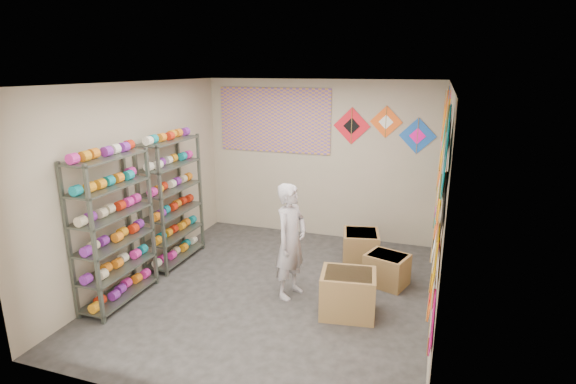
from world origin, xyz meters
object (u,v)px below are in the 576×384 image
(shelf_rack_front, at_px, (113,230))
(carton_b, at_px, (387,270))
(shelf_rack_back, at_px, (172,201))
(carton_c, at_px, (361,248))
(carton_a, at_px, (348,294))
(shopkeeper, at_px, (291,241))

(shelf_rack_front, height_order, carton_b, shelf_rack_front)
(carton_b, bearing_deg, shelf_rack_back, -157.75)
(shelf_rack_front, distance_m, carton_b, 3.60)
(shelf_rack_back, relative_size, carton_b, 3.58)
(shelf_rack_front, height_order, shelf_rack_back, same)
(shelf_rack_back, relative_size, carton_c, 3.31)
(shelf_rack_front, relative_size, carton_c, 3.31)
(shelf_rack_front, xyz_separation_m, carton_a, (2.82, 0.59, -0.68))
(shopkeeper, bearing_deg, carton_b, -43.82)
(shopkeeper, height_order, carton_a, shopkeeper)
(shelf_rack_front, distance_m, carton_a, 2.97)
(carton_c, bearing_deg, shelf_rack_back, -175.36)
(shelf_rack_back, height_order, carton_b, shelf_rack_back)
(shopkeeper, bearing_deg, shelf_rack_front, 127.25)
(shelf_rack_back, bearing_deg, shopkeeper, -13.11)
(shelf_rack_back, relative_size, carton_a, 2.96)
(shelf_rack_front, bearing_deg, carton_a, 11.86)
(shelf_rack_back, height_order, shopkeeper, shelf_rack_back)
(shelf_rack_front, relative_size, carton_a, 2.96)
(shopkeeper, distance_m, carton_b, 1.45)
(carton_b, distance_m, carton_c, 0.73)
(shelf_rack_back, distance_m, carton_c, 2.92)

